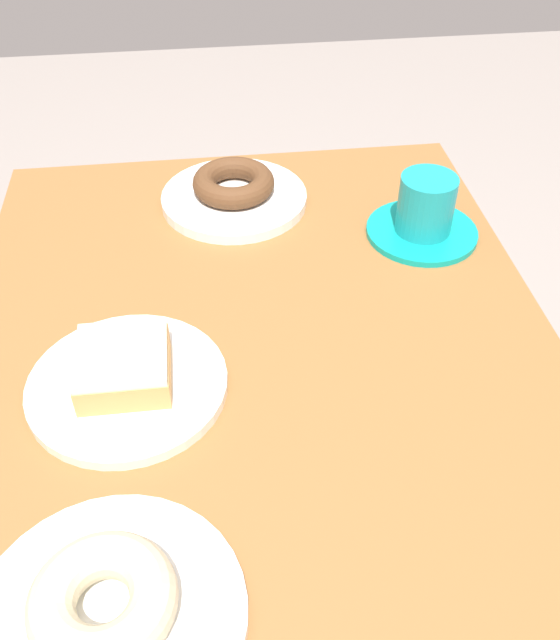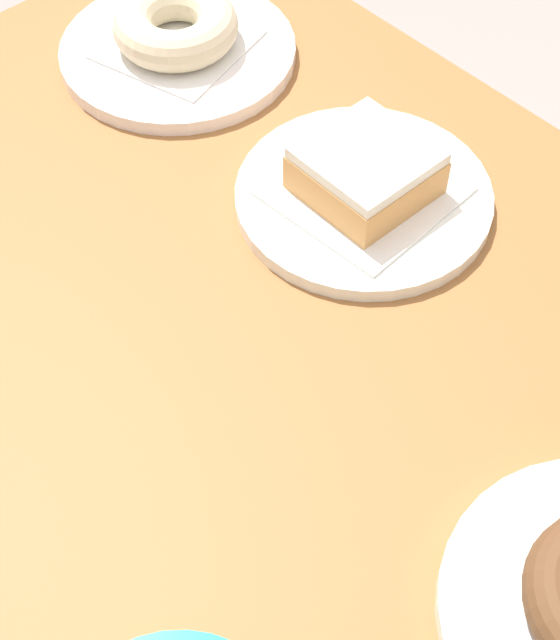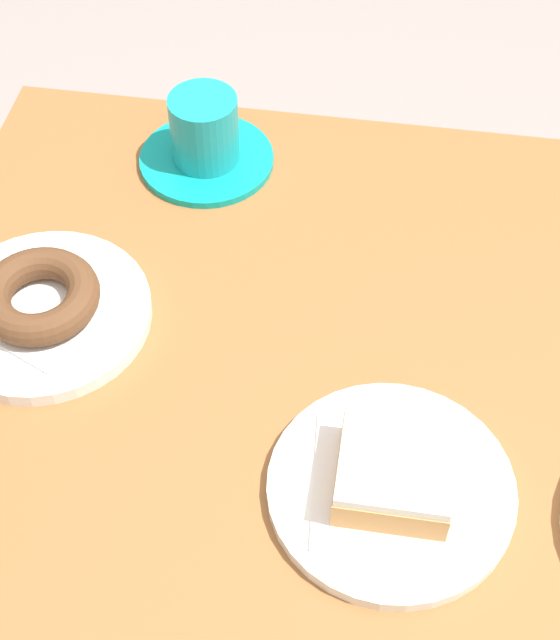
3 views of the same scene
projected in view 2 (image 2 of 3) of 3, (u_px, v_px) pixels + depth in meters
name	position (u px, v px, depth m)	size (l,w,h in m)	color
table	(256.00, 407.00, 0.86)	(0.94, 0.70, 0.77)	#915D31
plate_glazed_square	(363.00, 197.00, 0.83)	(0.22, 0.22, 0.01)	white
napkin_glazed_square	(364.00, 190.00, 0.82)	(0.14, 0.14, 0.00)	white
donut_glazed_square	(366.00, 170.00, 0.80)	(0.10, 0.10, 0.04)	tan
plate_sugar_ring	(178.00, 51.00, 0.95)	(0.23, 0.23, 0.01)	white
napkin_sugar_ring	(177.00, 44.00, 0.94)	(0.13, 0.13, 0.00)	white
donut_sugar_ring	(175.00, 25.00, 0.92)	(0.12, 0.12, 0.04)	beige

